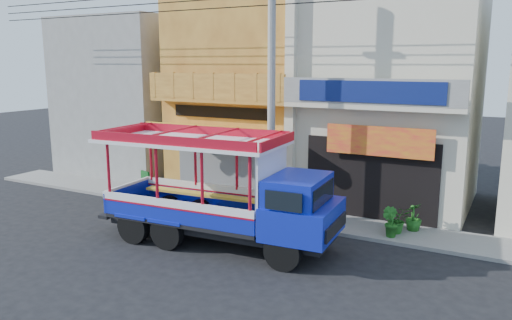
{
  "coord_description": "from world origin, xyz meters",
  "views": [
    {
      "loc": [
        6.43,
        -11.68,
        5.47
      ],
      "look_at": [
        -1.16,
        2.5,
        2.33
      ],
      "focal_mm": 35.0,
      "sensor_mm": 36.0,
      "label": 1
    }
  ],
  "objects": [
    {
      "name": "songthaew_truck",
      "position": [
        -0.88,
        0.59,
        1.67
      ],
      "size": [
        7.53,
        2.85,
        3.45
      ],
      "color": "black",
      "rests_on": "ground"
    },
    {
      "name": "utility_pole",
      "position": [
        -0.85,
        3.3,
        5.03
      ],
      "size": [
        28.0,
        0.26,
        9.0
      ],
      "color": "gray",
      "rests_on": "ground"
    },
    {
      "name": "party_pilaster",
      "position": [
        -1.0,
        4.85,
        4.0
      ],
      "size": [
        0.35,
        0.3,
        8.0
      ],
      "primitive_type": "cube",
      "color": "beige",
      "rests_on": "ground"
    },
    {
      "name": "filler_building_left",
      "position": [
        -11.0,
        8.0,
        3.8
      ],
      "size": [
        6.0,
        6.0,
        7.6
      ],
      "primitive_type": "cube",
      "color": "gray",
      "rests_on": "ground"
    },
    {
      "name": "ground",
      "position": [
        0.0,
        0.0,
        0.0
      ],
      "size": [
        90.0,
        90.0,
        0.0
      ],
      "primitive_type": "plane",
      "color": "black",
      "rests_on": "ground"
    },
    {
      "name": "potted_plant_c",
      "position": [
        3.64,
        4.36,
        0.57
      ],
      "size": [
        0.69,
        0.69,
        0.9
      ],
      "primitive_type": "imported",
      "rotation": [
        0.0,
        0.0,
        4.17
      ],
      "color": "#20601B",
      "rests_on": "sidewalk"
    },
    {
      "name": "potted_plant_a",
      "position": [
        3.21,
        3.87,
        0.57
      ],
      "size": [
        1.04,
        1.01,
        0.89
      ],
      "primitive_type": "imported",
      "rotation": [
        0.0,
        0.0,
        0.53
      ],
      "color": "#20601B",
      "rests_on": "sidewalk"
    },
    {
      "name": "potted_plant_b",
      "position": [
        3.1,
        3.41,
        0.59
      ],
      "size": [
        0.64,
        0.59,
        0.93
      ],
      "primitive_type": "imported",
      "rotation": [
        0.0,
        0.0,
        2.7
      ],
      "color": "#20601B",
      "rests_on": "sidewalk"
    },
    {
      "name": "shophouse_left",
      "position": [
        -4.0,
        7.96,
        4.11
      ],
      "size": [
        6.0,
        7.5,
        8.24
      ],
      "color": "#A56224",
      "rests_on": "ground"
    },
    {
      "name": "sidewalk",
      "position": [
        0.0,
        4.0,
        0.06
      ],
      "size": [
        30.0,
        2.0,
        0.12
      ],
      "primitive_type": "cube",
      "color": "slate",
      "rests_on": "ground"
    },
    {
      "name": "green_sign",
      "position": [
        -7.32,
        4.13,
        0.49
      ],
      "size": [
        0.57,
        0.4,
        0.88
      ],
      "color": "black",
      "rests_on": "sidewalk"
    },
    {
      "name": "shophouse_right",
      "position": [
        2.0,
        7.96,
        4.11
      ],
      "size": [
        6.0,
        6.75,
        8.24
      ],
      "color": "beige",
      "rests_on": "ground"
    }
  ]
}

